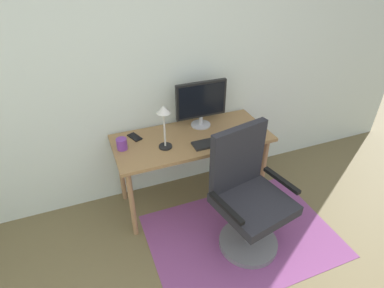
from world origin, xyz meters
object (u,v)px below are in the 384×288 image
desk (192,144)px  cell_phone (135,137)px  monitor (201,102)px  keyboard (217,142)px  desk_lamp (164,118)px  office_chair (247,200)px  computer_mouse (254,133)px  coffee_cup (122,144)px

desk → cell_phone: (-0.47, 0.17, 0.08)m
monitor → cell_phone: (-0.61, 0.01, -0.23)m
keyboard → desk_lamp: bearing=167.9°
desk → desk_lamp: size_ratio=3.61×
desk_lamp → office_chair: desk_lamp is taller
computer_mouse → cell_phone: (-0.98, 0.33, -0.01)m
computer_mouse → desk: bearing=162.5°
keyboard → coffee_cup: coffee_cup is taller
desk → coffee_cup: (-0.60, 0.03, 0.13)m
keyboard → coffee_cup: bearing=165.5°
coffee_cup → office_chair: 1.09m
keyboard → cell_phone: 0.71m
coffee_cup → desk_lamp: bearing=-17.6°
monitor → cell_phone: size_ratio=3.33×
keyboard → computer_mouse: size_ratio=4.13×
keyboard → computer_mouse: bearing=-0.1°
coffee_cup → cell_phone: 0.19m
monitor → keyboard: bearing=-86.9°
monitor → office_chair: bearing=-85.3°
cell_phone → office_chair: bearing=-70.9°
monitor → desk_lamp: bearing=-151.0°
computer_mouse → desk_lamp: (-0.78, 0.09, 0.25)m
coffee_cup → desk: bearing=-3.3°
desk → coffee_cup: 0.61m
computer_mouse → coffee_cup: coffee_cup is taller
desk → computer_mouse: size_ratio=13.04×
desk → coffee_cup: bearing=176.7°
desk → desk_lamp: (-0.26, -0.07, 0.35)m
cell_phone → desk_lamp: desk_lamp is taller
cell_phone → desk_lamp: bearing=-71.2°
coffee_cup → office_chair: (0.81, -0.67, -0.31)m
desk → office_chair: bearing=-71.6°
keyboard → office_chair: size_ratio=0.42×
keyboard → desk_lamp: (-0.43, 0.09, 0.26)m
monitor → coffee_cup: size_ratio=4.94×
monitor → desk_lamp: size_ratio=1.24×
desk → desk_lamp: bearing=-164.9°
desk → cell_phone: bearing=160.0°
office_chair → coffee_cup: bearing=128.9°
desk → keyboard: bearing=-44.8°
keyboard → office_chair: 0.54m
cell_phone → office_chair: (0.68, -0.80, -0.27)m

